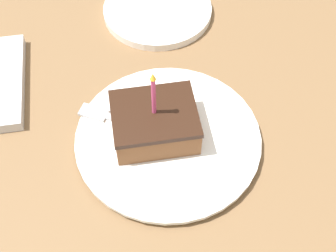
% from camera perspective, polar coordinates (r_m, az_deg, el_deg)
% --- Properties ---
extents(ground_plane, '(2.40, 2.40, 0.04)m').
position_cam_1_polar(ground_plane, '(0.76, -0.72, -2.31)').
color(ground_plane, brown).
rests_on(ground_plane, ground).
extents(plate, '(0.29, 0.29, 0.02)m').
position_cam_1_polar(plate, '(0.73, 0.00, -1.57)').
color(plate, white).
rests_on(plate, ground_plane).
extents(cake_slice, '(0.10, 0.13, 0.14)m').
position_cam_1_polar(cake_slice, '(0.71, -1.61, 0.27)').
color(cake_slice, brown).
rests_on(cake_slice, plate).
extents(fork, '(0.10, 0.16, 0.00)m').
position_cam_1_polar(fork, '(0.74, -5.40, 0.62)').
color(fork, '#B2B2B7').
rests_on(fork, plate).
extents(side_plate, '(0.21, 0.21, 0.02)m').
position_cam_1_polar(side_plate, '(0.94, -1.27, 13.93)').
color(side_plate, white).
rests_on(side_plate, ground_plane).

